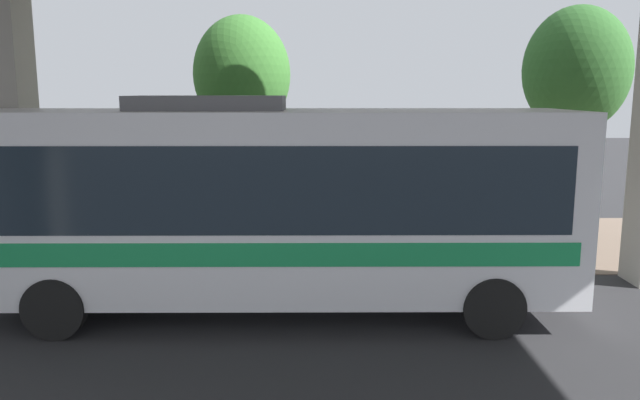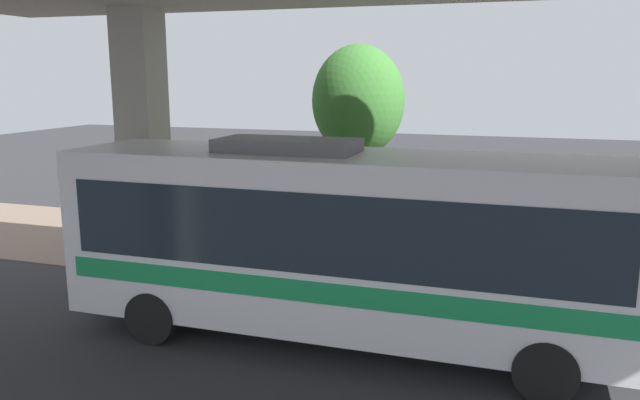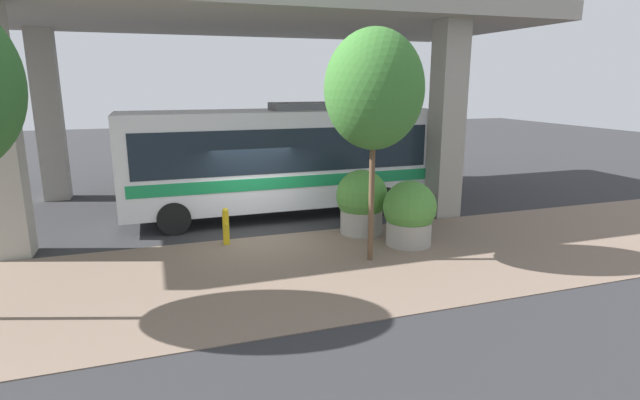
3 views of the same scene
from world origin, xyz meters
The scene contains 8 objects.
ground_plane centered at (0.00, 0.00, 0.00)m, with size 80.00×80.00×0.00m, color #2D2D30.
sidewalk_strip centered at (-3.00, 0.00, 0.01)m, with size 6.00×40.00×0.02m.
overpass centered at (4.00, 0.00, 6.19)m, with size 9.40×20.97×7.01m.
bus centered at (2.24, -1.22, 2.06)m, with size 2.61×10.32×3.82m.
fire_hydrant centered at (-0.41, 1.06, 0.54)m, with size 0.38×0.19×1.07m.
planter_front centered at (-0.60, -2.98, 0.98)m, with size 1.55×1.55×1.95m.
planter_middle centered at (-2.06, -3.80, 0.91)m, with size 1.48×1.48×1.84m.
street_tree_near centered at (-2.87, -2.25, 4.29)m, with size 2.39×2.39×5.74m.
Camera 3 is at (-13.97, 2.87, 4.47)m, focal length 28.00 mm.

